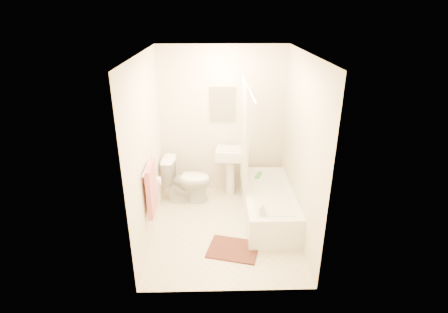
{
  "coord_description": "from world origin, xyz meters",
  "views": [
    {
      "loc": [
        -0.12,
        -4.17,
        2.9
      ],
      "look_at": [
        0.0,
        0.25,
        1.0
      ],
      "focal_mm": 28.0,
      "sensor_mm": 36.0,
      "label": 1
    }
  ],
  "objects_px": {
    "bathtub": "(268,204)",
    "bath_mat": "(233,249)",
    "soap_bottle": "(263,209)",
    "sink": "(230,170)",
    "toilet": "(187,180)"
  },
  "relations": [
    {
      "from": "bathtub",
      "to": "bath_mat",
      "type": "distance_m",
      "value": 0.96
    },
    {
      "from": "sink",
      "to": "bathtub",
      "type": "xyz_separation_m",
      "value": [
        0.53,
        -0.72,
        -0.22
      ]
    },
    {
      "from": "sink",
      "to": "bath_mat",
      "type": "distance_m",
      "value": 1.54
    },
    {
      "from": "bathtub",
      "to": "bath_mat",
      "type": "relative_size",
      "value": 2.53
    },
    {
      "from": "toilet",
      "to": "soap_bottle",
      "type": "xyz_separation_m",
      "value": [
        1.05,
        -1.17,
        0.17
      ]
    },
    {
      "from": "sink",
      "to": "soap_bottle",
      "type": "bearing_deg",
      "value": -69.42
    },
    {
      "from": "bath_mat",
      "to": "toilet",
      "type": "bearing_deg",
      "value": 117.38
    },
    {
      "from": "bathtub",
      "to": "soap_bottle",
      "type": "distance_m",
      "value": 0.73
    },
    {
      "from": "toilet",
      "to": "bath_mat",
      "type": "height_order",
      "value": "toilet"
    },
    {
      "from": "toilet",
      "to": "soap_bottle",
      "type": "bearing_deg",
      "value": -132.74
    },
    {
      "from": "soap_bottle",
      "to": "bathtub",
      "type": "bearing_deg",
      "value": 74.55
    },
    {
      "from": "soap_bottle",
      "to": "sink",
      "type": "bearing_deg",
      "value": 104.56
    },
    {
      "from": "bath_mat",
      "to": "soap_bottle",
      "type": "xyz_separation_m",
      "value": [
        0.38,
        0.13,
        0.53
      ]
    },
    {
      "from": "toilet",
      "to": "bath_mat",
      "type": "distance_m",
      "value": 1.5
    },
    {
      "from": "soap_bottle",
      "to": "toilet",
      "type": "bearing_deg",
      "value": 131.89
    }
  ]
}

